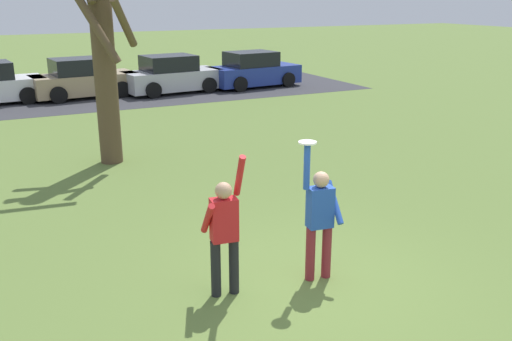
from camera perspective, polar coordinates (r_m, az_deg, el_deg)
The scene contains 9 objects.
ground_plane at distance 8.37m, azimuth 5.92°, elevation -11.29°, with size 120.00×120.00×0.00m, color olive.
person_catcher at distance 8.10m, azimuth 6.50°, elevation -4.64°, with size 0.56×0.49×2.08m.
person_defender at distance 7.63m, azimuth -3.25°, elevation -5.99°, with size 0.58×0.49×2.04m.
frisbee_disc at distance 7.66m, azimuth 5.26°, elevation 2.86°, with size 0.25×0.25×0.02m, color white.
parked_car_tan at distance 24.19m, azimuth -17.19°, elevation 8.83°, with size 4.27×2.37×1.59m.
parked_car_silver at distance 24.53m, azimuth -8.56°, elevation 9.51°, with size 4.27×2.37×1.59m.
parked_car_blue at distance 25.88m, azimuth -0.29°, elevation 10.11°, with size 4.27×2.37×1.59m.
parking_strip at distance 24.46m, azimuth -12.60°, elevation 7.55°, with size 20.33×6.40×0.01m, color #38383D.
bare_tree_tall at distance 14.02m, azimuth -15.34°, elevation 11.98°, with size 1.96×1.84×5.29m.
Camera 1 is at (-3.98, -6.18, 4.00)m, focal length 39.35 mm.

